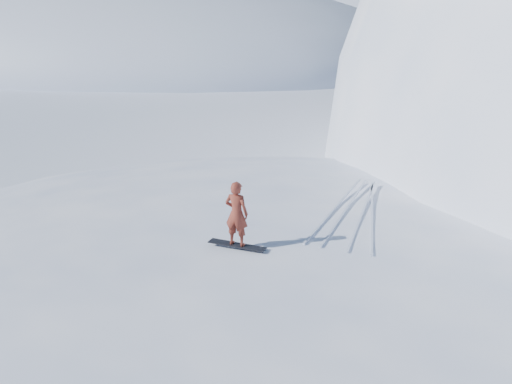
# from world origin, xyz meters

# --- Properties ---
(ground) EXTENTS (400.00, 400.00, 0.00)m
(ground) POSITION_xyz_m (0.00, 0.00, 0.00)
(ground) COLOR white
(ground) RESTS_ON ground
(near_ridge) EXTENTS (36.00, 28.00, 4.80)m
(near_ridge) POSITION_xyz_m (1.00, 3.00, 0.00)
(near_ridge) COLOR white
(near_ridge) RESTS_ON ground
(far_ridge_a) EXTENTS (120.00, 70.00, 28.00)m
(far_ridge_a) POSITION_xyz_m (-70.00, 60.00, 0.00)
(far_ridge_a) COLOR white
(far_ridge_a) RESTS_ON ground
(far_ridge_c) EXTENTS (140.00, 90.00, 36.00)m
(far_ridge_c) POSITION_xyz_m (-40.00, 110.00, 0.00)
(far_ridge_c) COLOR white
(far_ridge_c) RESTS_ON ground
(wind_bumps) EXTENTS (16.00, 14.40, 1.00)m
(wind_bumps) POSITION_xyz_m (-0.56, 2.12, 0.00)
(wind_bumps) COLOR white
(wind_bumps) RESTS_ON ground
(snowboard) EXTENTS (1.51, 0.40, 0.02)m
(snowboard) POSITION_xyz_m (-2.28, 0.77, 2.41)
(snowboard) COLOR black
(snowboard) RESTS_ON near_ridge
(snowboarder) EXTENTS (0.62, 0.43, 1.62)m
(snowboarder) POSITION_xyz_m (-2.28, 0.77, 3.24)
(snowboarder) COLOR maroon
(snowboarder) RESTS_ON snowboard
(board_tracks) EXTENTS (2.29, 5.98, 0.04)m
(board_tracks) POSITION_xyz_m (-0.57, 4.61, 2.42)
(board_tracks) COLOR silver
(board_tracks) RESTS_ON ground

